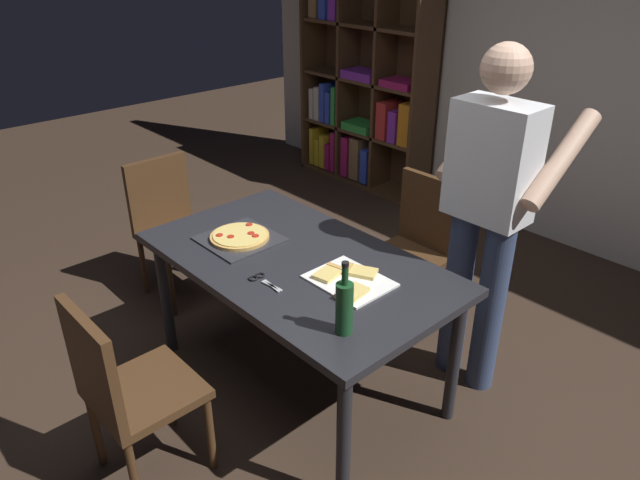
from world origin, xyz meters
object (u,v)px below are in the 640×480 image
(dining_table, at_px, (297,273))
(pepperoni_pizza_on_tray, at_px, (240,237))
(chair_far_side, at_px, (417,242))
(kitchen_scissors, at_px, (262,280))
(wine_bottle, at_px, (344,307))
(chair_left_end, at_px, (169,220))
(bookshelf, at_px, (364,91))
(person_serving_pizza, at_px, (488,206))
(chair_near_camera, at_px, (124,386))

(dining_table, height_order, pepperoni_pizza_on_tray, pepperoni_pizza_on_tray)
(chair_far_side, distance_m, kitchen_scissors, 1.21)
(wine_bottle, bearing_deg, chair_left_end, 172.32)
(bookshelf, bearing_deg, dining_table, -52.49)
(chair_far_side, distance_m, wine_bottle, 1.36)
(dining_table, distance_m, person_serving_pizza, 0.97)
(bookshelf, bearing_deg, wine_bottle, -47.62)
(person_serving_pizza, height_order, wine_bottle, person_serving_pizza)
(chair_far_side, relative_size, bookshelf, 0.46)
(chair_far_side, xyz_separation_m, bookshelf, (-1.83, 1.45, 0.36))
(wine_bottle, bearing_deg, dining_table, 156.53)
(chair_left_end, distance_m, kitchen_scissors, 1.36)
(chair_far_side, xyz_separation_m, chair_left_end, (-1.27, -0.93, 0.00))
(chair_near_camera, xyz_separation_m, pepperoni_pizza_on_tray, (-0.35, 0.85, 0.25))
(pepperoni_pizza_on_tray, bearing_deg, chair_far_side, 71.09)
(dining_table, height_order, chair_far_side, chair_far_side)
(bookshelf, relative_size, person_serving_pizza, 1.11)
(chair_near_camera, xyz_separation_m, person_serving_pizza, (0.57, 1.65, 0.49))
(dining_table, relative_size, chair_left_end, 1.74)
(chair_near_camera, bearing_deg, pepperoni_pizza_on_tray, 112.46)
(person_serving_pizza, distance_m, kitchen_scissors, 1.12)
(bookshelf, height_order, pepperoni_pizza_on_tray, bookshelf)
(chair_far_side, relative_size, chair_left_end, 1.00)
(chair_near_camera, bearing_deg, kitchen_scissors, 85.96)
(bookshelf, bearing_deg, chair_far_side, -38.37)
(chair_near_camera, distance_m, kitchen_scissors, 0.73)
(kitchen_scissors, bearing_deg, pepperoni_pizza_on_tray, 157.64)
(bookshelf, distance_m, kitchen_scissors, 3.23)
(chair_near_camera, distance_m, wine_bottle, 0.96)
(pepperoni_pizza_on_tray, bearing_deg, dining_table, 14.02)
(chair_near_camera, relative_size, chair_left_end, 1.00)
(chair_left_end, distance_m, bookshelf, 2.47)
(bookshelf, xyz_separation_m, pepperoni_pizza_on_tray, (1.48, -2.47, -0.10))
(wine_bottle, bearing_deg, pepperoni_pizza_on_tray, 170.10)
(wine_bottle, bearing_deg, chair_near_camera, -129.81)
(chair_far_side, distance_m, bookshelf, 2.36)
(pepperoni_pizza_on_tray, relative_size, wine_bottle, 1.15)
(dining_table, bearing_deg, wine_bottle, -23.47)
(dining_table, bearing_deg, pepperoni_pizza_on_tray, -165.98)
(bookshelf, distance_m, person_serving_pizza, 2.92)
(person_serving_pizza, bearing_deg, chair_left_end, -158.75)
(person_serving_pizza, bearing_deg, bookshelf, 145.14)
(dining_table, relative_size, bookshelf, 0.80)
(person_serving_pizza, relative_size, pepperoni_pizza_on_tray, 4.82)
(kitchen_scissors, bearing_deg, person_serving_pizza, 61.77)
(chair_far_side, xyz_separation_m, kitchen_scissors, (0.05, -1.19, 0.24))
(chair_left_end, xyz_separation_m, pepperoni_pizza_on_tray, (0.92, -0.09, 0.25))
(chair_left_end, height_order, person_serving_pizza, person_serving_pizza)
(person_serving_pizza, relative_size, kitchen_scissors, 9.08)
(chair_far_side, bearing_deg, bookshelf, 141.63)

